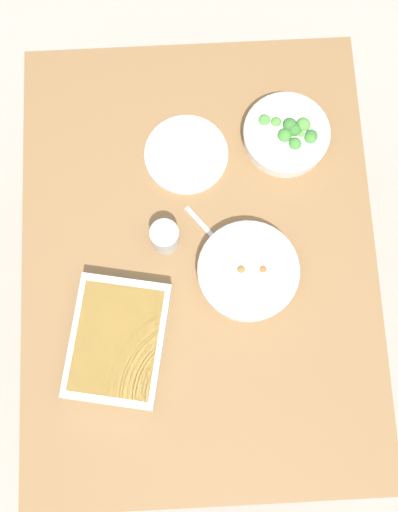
# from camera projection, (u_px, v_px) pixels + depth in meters

# --- Properties ---
(ground_plane) EXTENTS (6.00, 6.00, 0.00)m
(ground_plane) POSITION_uv_depth(u_px,v_px,m) (199.00, 301.00, 2.30)
(ground_plane) COLOR #B2A899
(dining_table) EXTENTS (1.20, 0.90, 0.74)m
(dining_table) POSITION_uv_depth(u_px,v_px,m) (199.00, 263.00, 1.67)
(dining_table) COLOR olive
(dining_table) RESTS_ON ground_plane
(stew_bowl) EXTENTS (0.25, 0.25, 0.06)m
(stew_bowl) POSITION_uv_depth(u_px,v_px,m) (248.00, 272.00, 1.54)
(stew_bowl) COLOR silver
(stew_bowl) RESTS_ON dining_table
(broccoli_bowl) EXTENTS (0.23, 0.23, 0.07)m
(broccoli_bowl) POSITION_uv_depth(u_px,v_px,m) (287.00, 134.00, 1.62)
(broccoli_bowl) COLOR silver
(broccoli_bowl) RESTS_ON dining_table
(baking_dish) EXTENTS (0.34, 0.27, 0.06)m
(baking_dish) POSITION_uv_depth(u_px,v_px,m) (118.00, 341.00, 1.50)
(baking_dish) COLOR silver
(baking_dish) RESTS_ON dining_table
(drink_cup) EXTENTS (0.07, 0.07, 0.08)m
(drink_cup) POSITION_uv_depth(u_px,v_px,m) (165.00, 237.00, 1.55)
(drink_cup) COLOR #B2BCC6
(drink_cup) RESTS_ON dining_table
(side_plate) EXTENTS (0.22, 0.22, 0.01)m
(side_plate) POSITION_uv_depth(u_px,v_px,m) (186.00, 154.00, 1.64)
(side_plate) COLOR white
(side_plate) RESTS_ON dining_table
(spoon_by_stew) EXTENTS (0.15, 0.12, 0.01)m
(spoon_by_stew) POSITION_uv_depth(u_px,v_px,m) (215.00, 239.00, 1.59)
(spoon_by_stew) COLOR silver
(spoon_by_stew) RESTS_ON dining_table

